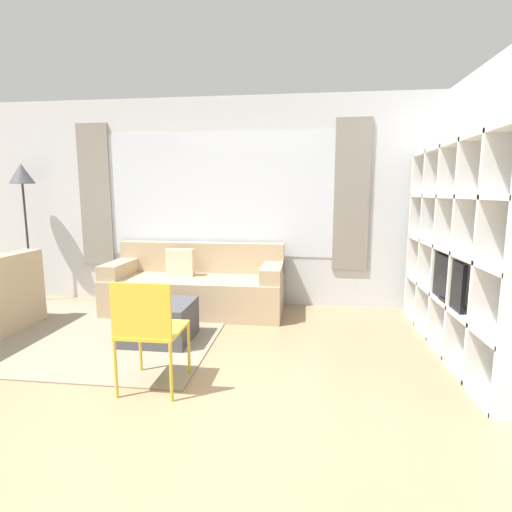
# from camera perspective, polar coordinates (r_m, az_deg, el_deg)

# --- Properties ---
(ground_plane) EXTENTS (16.00, 16.00, 0.00)m
(ground_plane) POSITION_cam_1_polar(r_m,az_deg,el_deg) (3.08, -16.86, -20.25)
(ground_plane) COLOR #9E7F5B
(wall_back) EXTENTS (6.81, 0.11, 2.70)m
(wall_back) POSITION_cam_1_polar(r_m,az_deg,el_deg) (5.37, -5.26, 7.63)
(wall_back) COLOR silver
(wall_back) RESTS_ON ground_plane
(wall_right) EXTENTS (0.07, 3.98, 2.70)m
(wall_right) POSITION_cam_1_polar(r_m,az_deg,el_deg) (4.18, 31.20, 5.89)
(wall_right) COLOR silver
(wall_right) RESTS_ON ground_plane
(area_rug) EXTENTS (2.62, 2.25, 0.01)m
(area_rug) POSITION_cam_1_polar(r_m,az_deg,el_deg) (4.68, -21.88, -10.08)
(area_rug) COLOR gray
(area_rug) RESTS_ON ground_plane
(shelving_unit) EXTENTS (0.43, 2.41, 1.94)m
(shelving_unit) POSITION_cam_1_polar(r_m,az_deg,el_deg) (4.12, 28.10, 0.64)
(shelving_unit) COLOR #232328
(shelving_unit) RESTS_ON ground_plane
(couch_main) EXTENTS (2.17, 0.86, 0.84)m
(couch_main) POSITION_cam_1_polar(r_m,az_deg,el_deg) (5.10, -8.55, -4.41)
(couch_main) COLOR tan
(couch_main) RESTS_ON ground_plane
(ottoman) EXTENTS (0.67, 0.61, 0.40)m
(ottoman) POSITION_cam_1_polar(r_m,az_deg,el_deg) (4.19, -13.76, -9.11)
(ottoman) COLOR #47474C
(ottoman) RESTS_ON ground_plane
(floor_lamp) EXTENTS (0.32, 0.32, 1.86)m
(floor_lamp) POSITION_cam_1_polar(r_m,az_deg,el_deg) (6.19, -30.40, 8.88)
(floor_lamp) COLOR black
(floor_lamp) RESTS_ON ground_plane
(folding_chair) EXTENTS (0.44, 0.46, 0.86)m
(folding_chair) POSITION_cam_1_polar(r_m,az_deg,el_deg) (3.09, -15.11, -9.52)
(folding_chair) COLOR gold
(folding_chair) RESTS_ON ground_plane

